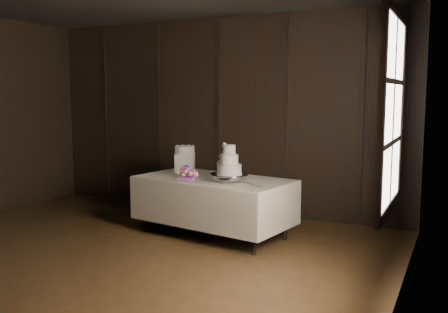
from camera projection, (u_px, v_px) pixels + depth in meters
room at (53, 131)px, 4.66m from camera, size 6.08×7.08×3.08m
window at (393, 112)px, 3.81m from camera, size 0.06×1.16×1.56m
display_table at (214, 204)px, 6.48m from camera, size 2.14×1.36×0.76m
cake_stand at (229, 177)px, 6.22m from camera, size 0.49×0.49×0.09m
wedding_cake at (227, 162)px, 6.19m from camera, size 0.35×0.30×0.37m
bouquet at (187, 173)px, 6.44m from camera, size 0.31×0.41×0.20m
box_pedestal at (185, 163)px, 6.98m from camera, size 0.34×0.34×0.25m
small_cake at (185, 150)px, 6.96m from camera, size 0.34×0.34×0.11m
cake_knife at (251, 184)px, 5.97m from camera, size 0.33×0.20×0.01m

